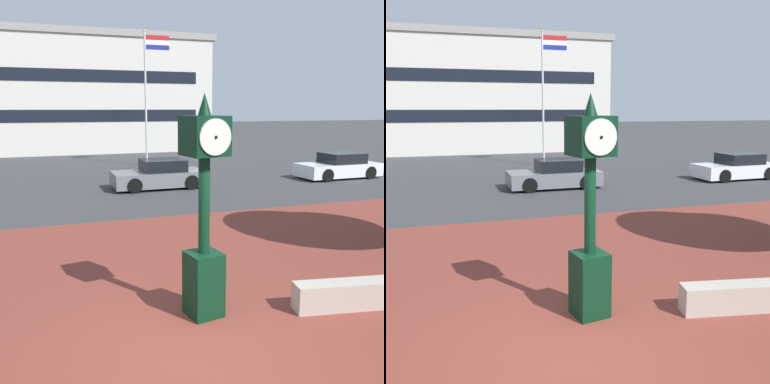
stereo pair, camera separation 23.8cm
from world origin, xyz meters
TOP-DOWN VIEW (x-y plane):
  - ground_plane at (0.00, 0.00)m, footprint 200.00×200.00m
  - plaza_brick_paving at (0.00, 1.98)m, footprint 44.00×11.95m
  - planter_wall at (3.66, 0.39)m, footprint 3.22×0.94m
  - street_clock at (0.53, 1.09)m, footprint 0.74×0.78m
  - car_street_near at (12.28, 12.89)m, footprint 4.28×2.04m
  - car_street_far at (2.88, 13.08)m, footprint 4.10×1.97m
  - flagpole_primary at (4.17, 20.48)m, footprint 1.56×0.14m
  - civic_building at (-2.88, 34.64)m, footprint 29.08×12.87m

SIDE VIEW (x-z plane):
  - ground_plane at x=0.00m, z-range 0.00..0.00m
  - plaza_brick_paving at x=0.00m, z-range 0.00..0.01m
  - planter_wall at x=3.66m, z-range 0.00..0.50m
  - car_street_far at x=2.88m, z-range -0.07..1.21m
  - car_street_near at x=12.28m, z-range -0.07..1.21m
  - street_clock at x=0.53m, z-range -0.12..3.65m
  - civic_building at x=-2.88m, z-range 0.01..9.32m
  - flagpole_primary at x=4.17m, z-range 0.67..8.67m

